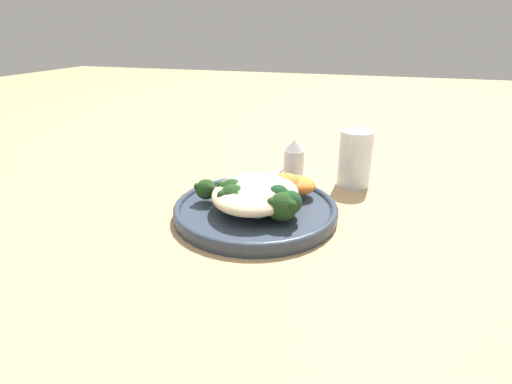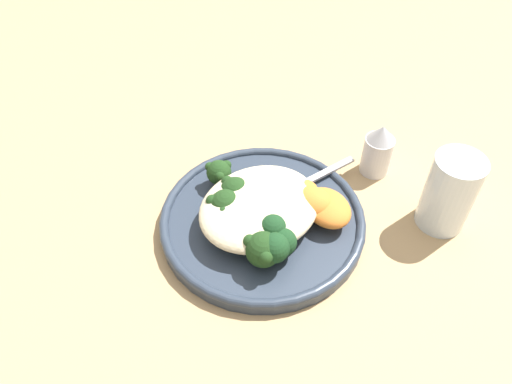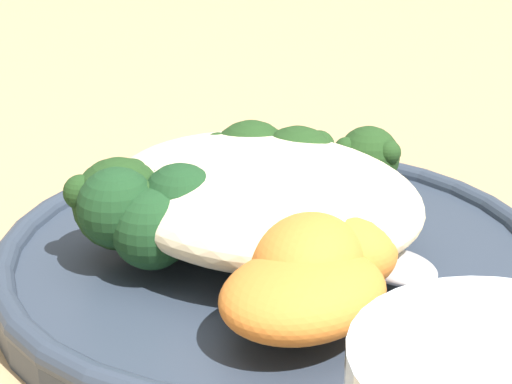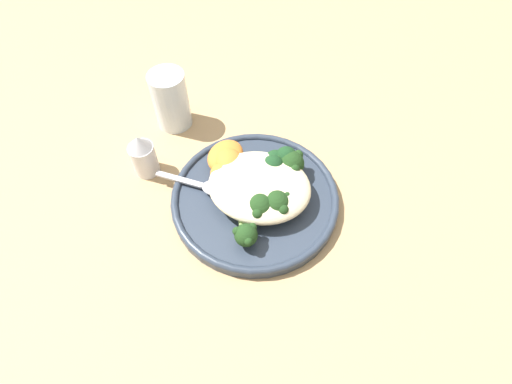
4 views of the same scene
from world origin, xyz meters
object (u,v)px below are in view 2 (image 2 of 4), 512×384
Objects in this scene: broccoli_stalk_7 at (266,240)px; sweet_potato_chunk_1 at (298,195)px; quinoa_mound at (259,207)px; broccoli_stalk_5 at (247,228)px; spoon at (304,182)px; plate at (262,220)px; kale_tuft at (270,241)px; broccoli_stalk_2 at (243,200)px; broccoli_stalk_1 at (242,195)px; salt_shaker at (376,148)px; broccoli_stalk_4 at (250,219)px; water_glass at (449,193)px; broccoli_stalk_6 at (265,239)px; broccoli_stalk_3 at (232,206)px; sweet_potato_chunk_0 at (312,203)px; sweet_potato_chunk_3 at (327,208)px; broccoli_stalk_0 at (232,180)px; sweet_potato_chunk_2 at (284,205)px.

broccoli_stalk_7 is 0.08m from sweet_potato_chunk_1.
broccoli_stalk_5 is (0.03, 0.01, -0.01)m from quinoa_mound.
broccoli_stalk_5 is 0.11m from spoon.
plate is 0.06m from kale_tuft.
plate is 3.14× the size of broccoli_stalk_2.
salt_shaker is (-0.20, 0.04, -0.00)m from broccoli_stalk_1.
broccoli_stalk_7 is at bearing 74.55° from broccoli_stalk_4.
broccoli_stalk_1 is at bearing -40.32° from water_glass.
broccoli_stalk_3 is at bearing -127.24° from broccoli_stalk_6.
sweet_potato_chunk_3 is at bearing 125.45° from sweet_potato_chunk_0.
broccoli_stalk_7 is at bearing 6.72° from sweet_potato_chunk_0.
broccoli_stalk_2 is 0.78× the size of broccoli_stalk_6.
broccoli_stalk_1 is 0.20m from salt_shaker.
salt_shaker is at bearing 173.11° from broccoli_stalk_4.
broccoli_stalk_0 and sweet_potato_chunk_1 have the same top height.
broccoli_stalk_7 reaches higher than broccoli_stalk_2.
broccoli_stalk_7 is 1.33× the size of salt_shaker.
broccoli_stalk_1 is 1.24× the size of kale_tuft.
plate is 0.06m from broccoli_stalk_7.
sweet_potato_chunk_0 is at bearing 147.89° from broccoli_stalk_7.
broccoli_stalk_5 is at bearing -13.85° from sweet_potato_chunk_0.
quinoa_mound is 0.06m from broccoli_stalk_0.
broccoli_stalk_2 is at bearing 127.45° from broccoli_stalk_1.
broccoli_stalk_5 is at bearing 22.50° from quinoa_mound.
broccoli_stalk_3 is (0.03, 0.04, 0.01)m from broccoli_stalk_0.
broccoli_stalk_3 reaches higher than plate.
quinoa_mound is at bearing -158.64° from broccoli_stalk_6.
sweet_potato_chunk_1 is (-0.07, 0.01, 0.00)m from broccoli_stalk_4.
broccoli_stalk_2 is 1.48× the size of sweet_potato_chunk_0.
broccoli_stalk_2 is 0.07m from broccoli_stalk_6.
sweet_potato_chunk_1 is at bearing -1.19° from salt_shaker.
plate is 0.23m from water_glass.
sweet_potato_chunk_3 is (-0.08, 0.05, 0.00)m from broccoli_stalk_4.
plate is 0.08m from sweet_potato_chunk_3.
water_glass is (-0.12, 0.08, 0.02)m from sweet_potato_chunk_3.
quinoa_mound is 1.31× the size of spoon.
sweet_potato_chunk_0 is 0.71× the size of salt_shaker.
plate is 0.06m from broccoli_stalk_6.
broccoli_stalk_6 is 0.12m from spoon.
sweet_potato_chunk_1 reaches higher than plate.
broccoli_stalk_0 is 1.14× the size of broccoli_stalk_7.
salt_shaker reaches higher than sweet_potato_chunk_3.
broccoli_stalk_7 is (0.03, 0.10, 0.00)m from broccoli_stalk_0.
water_glass reaches higher than broccoli_stalk_4.
quinoa_mound reaches higher than plate.
sweet_potato_chunk_2 is at bearing 166.99° from broccoli_stalk_5.
quinoa_mound is at bearing -11.84° from sweet_potato_chunk_1.
spoon is (-0.10, -0.05, -0.02)m from kale_tuft.
sweet_potato_chunk_1 is at bearing -166.93° from broccoli_stalk_0.
salt_shaker is at bearing 179.78° from sweet_potato_chunk_2.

